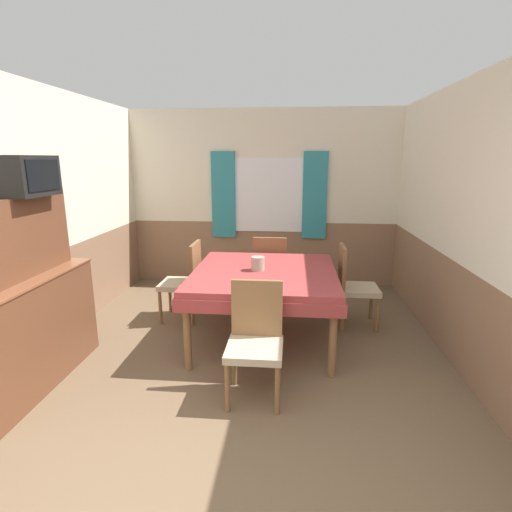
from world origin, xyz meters
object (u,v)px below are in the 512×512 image
Objects in this scene: chair_head_near at (255,337)px; chair_left_far at (186,279)px; vase at (258,264)px; dining_table at (265,280)px; chair_head_window at (270,269)px; tv at (27,176)px; chair_right_far at (353,283)px; sideboard at (22,310)px.

chair_left_far is at bearing -57.15° from chair_head_near.
dining_table is at bearing 2.85° from vase.
tv is at bearing -135.39° from chair_head_window.
tv is (-1.88, -0.83, 1.08)m from dining_table.
chair_head_window is at bearing -118.44° from chair_right_far.
dining_table is 1.68× the size of chair_right_far.
sideboard is 3.11× the size of tv.
vase is at bearing -64.69° from chair_right_far.
dining_table is 1.11m from chair_left_far.
dining_table is 0.19m from vase.
chair_head_window is 1.00× the size of chair_head_near.
tv is 2.19m from vase.
tv is (-1.88, 0.19, 1.25)m from chair_head_near.
dining_table is 1.68× the size of chair_head_near.
chair_head_near is 1.00× the size of chair_left_far.
tv is at bearing 145.72° from chair_left_far.
chair_head_window is 2.92m from tv.
vase reaches higher than dining_table.
chair_left_far reaches higher than vase.
sideboard is 2.14m from vase.
chair_head_near is at bearing -5.65° from tv.
sideboard reaches higher than chair_left_far.
sideboard is (-1.93, -2.07, 0.17)m from chair_head_window.
chair_right_far is 1.84× the size of tv.
chair_left_far is (-0.98, 1.51, 0.00)m from chair_head_near.
chair_head_window is 2.84m from sideboard.
chair_head_window and chair_left_far have the same top height.
chair_right_far is 3.39m from tv.
tv is at bearing -65.10° from chair_right_far.
dining_table is 0.99× the size of sideboard.
chair_right_far is at bearing 25.31° from vase.
chair_head_window and chair_head_near have the same top height.
tv reaches higher than vase.
chair_left_far is at bearing 58.08° from sideboard.
chair_left_far is at bearing -90.00° from chair_right_far.
sideboard reaches higher than chair_head_window.
chair_right_far is at bearing -28.44° from chair_head_window.
tv is at bearing -156.07° from dining_table.
chair_right_far is at bearing 26.72° from dining_table.
dining_table is 2.20m from sideboard.
chair_right_far is 1.95m from chair_left_far.
chair_left_far is 1.82m from sideboard.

